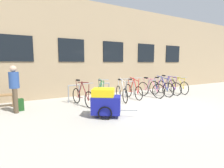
# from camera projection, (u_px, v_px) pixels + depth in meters

# --- Properties ---
(ground_plane) EXTENTS (42.00, 42.00, 0.00)m
(ground_plane) POSITION_uv_depth(u_px,v_px,m) (151.00, 104.00, 7.17)
(ground_plane) COLOR #B2ADA0
(storefront_building) EXTENTS (28.00, 7.29, 4.90)m
(storefront_building) POSITION_uv_depth(u_px,v_px,m) (90.00, 53.00, 12.79)
(storefront_building) COLOR tan
(storefront_building) RESTS_ON ground
(bike_rack) EXTENTS (6.54, 0.05, 0.78)m
(bike_rack) POSITION_uv_depth(u_px,v_px,m) (130.00, 87.00, 8.90)
(bike_rack) COLOR gray
(bike_rack) RESTS_ON ground
(bicycle_green) EXTENTS (0.56, 1.69, 1.09)m
(bicycle_green) POSITION_uv_depth(u_px,v_px,m) (101.00, 94.00, 7.36)
(bicycle_green) COLOR black
(bicycle_green) RESTS_ON ground
(bicycle_pink) EXTENTS (0.46, 1.69, 1.01)m
(bicycle_pink) POSITION_uv_depth(u_px,v_px,m) (150.00, 89.00, 8.71)
(bicycle_pink) COLOR black
(bicycle_pink) RESTS_ON ground
(bicycle_maroon) EXTENTS (0.46, 1.72, 1.06)m
(bicycle_maroon) POSITION_uv_depth(u_px,v_px,m) (82.00, 96.00, 6.95)
(bicycle_maroon) COLOR black
(bicycle_maroon) RESTS_ON ground
(bicycle_white) EXTENTS (0.55, 1.60, 1.07)m
(bicycle_white) POSITION_uv_depth(u_px,v_px,m) (122.00, 92.00, 7.85)
(bicycle_white) COLOR black
(bicycle_white) RESTS_ON ground
(bicycle_yellow) EXTENTS (0.55, 1.79, 0.98)m
(bicycle_yellow) POSITION_uv_depth(u_px,v_px,m) (178.00, 86.00, 9.87)
(bicycle_yellow) COLOR black
(bicycle_yellow) RESTS_ON ground
(bicycle_red) EXTENTS (0.44, 1.63, 1.07)m
(bicycle_red) POSITION_uv_depth(u_px,v_px,m) (133.00, 91.00, 8.34)
(bicycle_red) COLOR black
(bicycle_red) RESTS_ON ground
(bicycle_blue) EXTENTS (0.44, 1.72, 1.09)m
(bicycle_blue) POSITION_uv_depth(u_px,v_px,m) (161.00, 88.00, 9.05)
(bicycle_blue) COLOR black
(bicycle_blue) RESTS_ON ground
(bicycle_purple) EXTENTS (0.44, 1.79, 1.05)m
(bicycle_purple) POSITION_uv_depth(u_px,v_px,m) (168.00, 87.00, 9.52)
(bicycle_purple) COLOR black
(bicycle_purple) RESTS_ON ground
(bike_trailer) EXTENTS (1.38, 1.07, 0.93)m
(bike_trailer) POSITION_uv_depth(u_px,v_px,m) (106.00, 102.00, 5.44)
(bike_trailer) COLOR navy
(bike_trailer) RESTS_ON ground
(person_by_bench) EXTENTS (0.32, 0.36, 1.64)m
(person_by_bench) POSITION_uv_depth(u_px,v_px,m) (14.00, 86.00, 5.85)
(person_by_bench) COLOR brown
(person_by_bench) RESTS_ON ground
(backpack) EXTENTS (0.32, 0.27, 0.44)m
(backpack) POSITION_uv_depth(u_px,v_px,m) (19.00, 105.00, 6.13)
(backpack) COLOR #1E4C1E
(backpack) RESTS_ON ground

